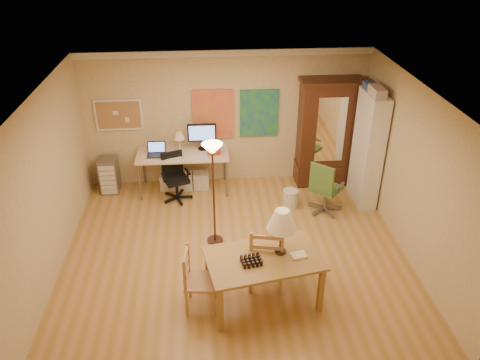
{
  "coord_description": "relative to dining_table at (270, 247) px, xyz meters",
  "views": [
    {
      "loc": [
        -0.4,
        -6.07,
        4.79
      ],
      "look_at": [
        0.1,
        0.3,
        1.19
      ],
      "focal_mm": 35.0,
      "sensor_mm": 36.0,
      "label": 1
    }
  ],
  "objects": [
    {
      "name": "bookshelf",
      "position": [
        2.15,
        2.56,
        0.15
      ],
      "size": [
        0.32,
        0.86,
        2.15
      ],
      "color": "white",
      "rests_on": "floor"
    },
    {
      "name": "wastebin",
      "position": [
        0.73,
        2.38,
        -0.74
      ],
      "size": [
        0.29,
        0.29,
        0.36
      ],
      "primitive_type": "cylinder",
      "color": "silver",
      "rests_on": "floor"
    },
    {
      "name": "armoire",
      "position": [
        1.57,
        3.32,
        0.03
      ],
      "size": [
        1.18,
        0.56,
        2.17
      ],
      "color": "#33170E",
      "rests_on": "floor"
    },
    {
      "name": "drawer_cart",
      "position": [
        -2.74,
        3.27,
        -0.57
      ],
      "size": [
        0.35,
        0.42,
        0.7
      ],
      "color": "slate",
      "rests_on": "floor"
    },
    {
      "name": "computer_desk",
      "position": [
        -1.24,
        3.24,
        -0.43
      ],
      "size": [
        1.76,
        0.77,
        1.33
      ],
      "color": "beige",
      "rests_on": "floor"
    },
    {
      "name": "office_chair_black",
      "position": [
        -1.41,
        2.86,
        -0.67
      ],
      "size": [
        0.58,
        0.58,
        0.94
      ],
      "color": "black",
      "rests_on": "floor"
    },
    {
      "name": "corkboard",
      "position": [
        -2.45,
        3.55,
        0.58
      ],
      "size": [
        0.9,
        0.04,
        0.62
      ],
      "primitive_type": "cube",
      "color": "#A2754C",
      "rests_on": "floor"
    },
    {
      "name": "torchiere_lamp",
      "position": [
        -0.72,
        1.43,
        0.53
      ],
      "size": [
        0.33,
        0.33,
        1.81
      ],
      "color": "#462C1C",
      "rests_on": "floor"
    },
    {
      "name": "art_panel_right",
      "position": [
        0.25,
        3.55,
        0.53
      ],
      "size": [
        0.75,
        0.04,
        0.95
      ],
      "primitive_type": "cube",
      "color": "#23578C",
      "rests_on": "floor"
    },
    {
      "name": "crown_molding",
      "position": [
        -0.4,
        3.54,
        1.72
      ],
      "size": [
        5.5,
        0.08,
        0.12
      ],
      "primitive_type": "cube",
      "color": "white",
      "rests_on": "floor"
    },
    {
      "name": "floor",
      "position": [
        -0.4,
        1.08,
        -0.92
      ],
      "size": [
        5.5,
        5.5,
        0.0
      ],
      "primitive_type": "plane",
      "color": "#A77C3B",
      "rests_on": "ground"
    },
    {
      "name": "ladder_chair_back",
      "position": [
        -0.0,
        0.26,
        -0.42
      ],
      "size": [
        0.58,
        0.56,
        1.06
      ],
      "color": "#B67953",
      "rests_on": "floor"
    },
    {
      "name": "dining_table",
      "position": [
        0.0,
        0.0,
        0.0
      ],
      "size": [
        1.69,
        1.2,
        1.45
      ],
      "color": "brown",
      "rests_on": "floor"
    },
    {
      "name": "office_chair_green",
      "position": [
        1.32,
        2.19,
        -0.64
      ],
      "size": [
        0.66,
        0.67,
        1.04
      ],
      "color": "slate",
      "rests_on": "floor"
    },
    {
      "name": "art_panel_left",
      "position": [
        -0.65,
        3.55,
        0.53
      ],
      "size": [
        0.8,
        0.04,
        1.0
      ],
      "primitive_type": "cube",
      "color": "gold",
      "rests_on": "floor"
    },
    {
      "name": "ladder_chair_left",
      "position": [
        -0.99,
        -0.08,
        -0.48
      ],
      "size": [
        0.46,
        0.48,
        0.95
      ],
      "color": "#B67953",
      "rests_on": "floor"
    }
  ]
}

